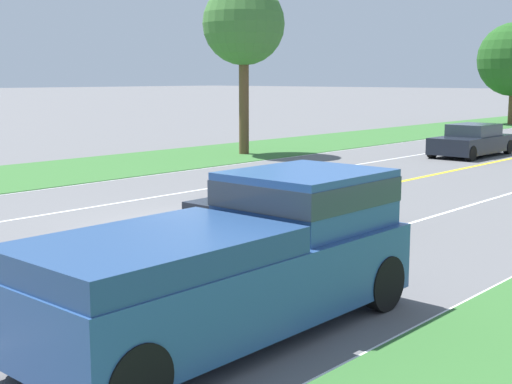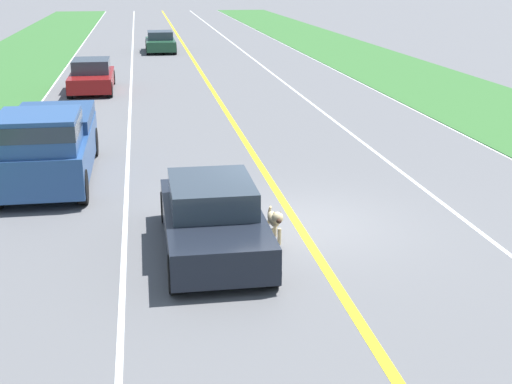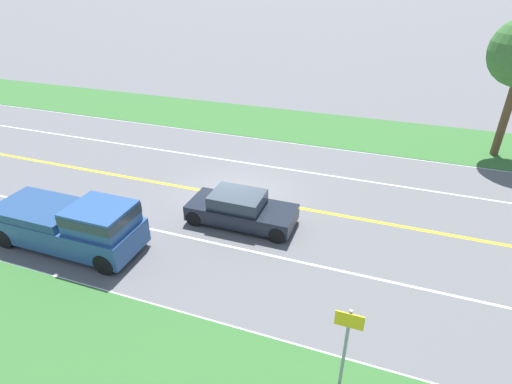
% 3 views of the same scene
% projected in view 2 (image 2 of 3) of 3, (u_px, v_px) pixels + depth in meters
% --- Properties ---
extents(ground_plane, '(400.00, 400.00, 0.00)m').
position_uv_depth(ground_plane, '(298.00, 224.00, 14.62)').
color(ground_plane, '#5B5B5E').
extents(centre_divider_line, '(0.18, 160.00, 0.01)m').
position_uv_depth(centre_divider_line, '(298.00, 224.00, 14.62)').
color(centre_divider_line, yellow).
rests_on(centre_divider_line, ground).
extents(lane_dash_same_dir, '(0.10, 160.00, 0.01)m').
position_uv_depth(lane_dash_same_dir, '(125.00, 234.00, 14.09)').
color(lane_dash_same_dir, white).
rests_on(lane_dash_same_dir, ground).
extents(lane_dash_oncoming, '(0.10, 160.00, 0.01)m').
position_uv_depth(lane_dash_oncoming, '(458.00, 215.00, 15.15)').
color(lane_dash_oncoming, white).
rests_on(lane_dash_oncoming, ground).
extents(ego_car, '(1.81, 4.27, 1.30)m').
position_uv_depth(ego_car, '(213.00, 218.00, 13.16)').
color(ego_car, black).
rests_on(ego_car, ground).
extents(dog, '(0.22, 1.14, 0.73)m').
position_uv_depth(dog, '(274.00, 220.00, 13.53)').
color(dog, '#D1B784').
rests_on(dog, ground).
extents(pickup_truck, '(2.04, 5.48, 1.95)m').
position_uv_depth(pickup_truck, '(48.00, 143.00, 17.29)').
color(pickup_truck, '#284C84').
rests_on(pickup_truck, ground).
extents(car_trailing_near, '(1.82, 4.38, 1.34)m').
position_uv_depth(car_trailing_near, '(92.00, 76.00, 30.56)').
color(car_trailing_near, maroon).
rests_on(car_trailing_near, ground).
extents(car_trailing_mid, '(1.84, 4.28, 1.27)m').
position_uv_depth(car_trailing_mid, '(160.00, 42.00, 45.11)').
color(car_trailing_mid, '#1E472D').
rests_on(car_trailing_mid, ground).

